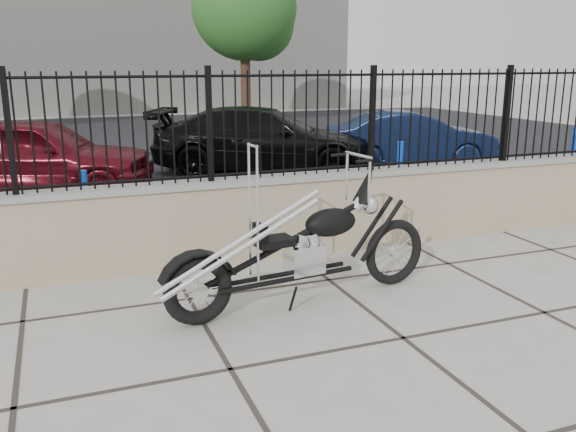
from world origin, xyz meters
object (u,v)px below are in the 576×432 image
Objects in this scene: car_blue at (412,139)px; car_black at (264,140)px; chopper_motorcycle at (300,223)px; car_red at (37,155)px.

car_black is at bearing 95.67° from car_blue.
car_black reaches higher than car_blue.
chopper_motorcycle reaches higher than car_red.
car_red is 0.86× the size of car_black.
chopper_motorcycle reaches higher than car_blue.
car_red is at bearing 106.00° from car_blue.
chopper_motorcycle is 7.24m from car_black.
chopper_motorcycle is 0.58× the size of car_black.
chopper_motorcycle is at bearing -139.00° from car_red.
car_blue is (5.24, 6.44, -0.20)m from chopper_motorcycle.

